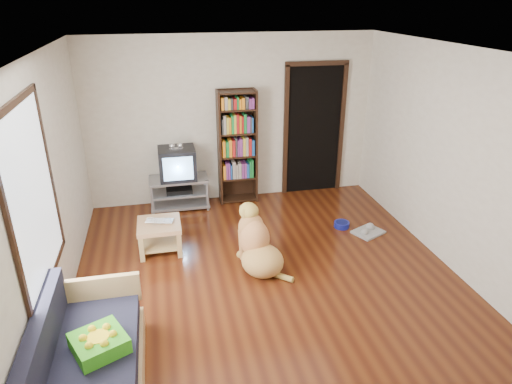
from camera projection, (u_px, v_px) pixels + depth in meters
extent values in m
plane|color=#50230D|center=(269.00, 280.00, 5.41)|extent=(5.00, 5.00, 0.00)
plane|color=white|center=(272.00, 52.00, 4.37)|extent=(5.00, 5.00, 0.00)
plane|color=beige|center=(232.00, 120.00, 7.13)|extent=(4.50, 0.00, 4.50)
plane|color=beige|center=(374.00, 334.00, 2.65)|extent=(4.50, 0.00, 4.50)
plane|color=beige|center=(47.00, 196.00, 4.45)|extent=(0.00, 5.00, 5.00)
plane|color=beige|center=(457.00, 163.00, 5.32)|extent=(0.00, 5.00, 5.00)
cube|color=green|center=(99.00, 343.00, 3.73)|extent=(0.53, 0.53, 0.13)
imported|color=silver|center=(159.00, 223.00, 5.85)|extent=(0.40, 0.31, 0.03)
cylinder|color=navy|center=(342.00, 225.00, 6.61)|extent=(0.22, 0.22, 0.08)
cube|color=#AAAAAA|center=(368.00, 232.00, 6.45)|extent=(0.50, 0.46, 0.03)
cube|color=white|center=(33.00, 198.00, 3.92)|extent=(0.02, 1.30, 1.60)
cube|color=black|center=(13.00, 103.00, 3.60)|extent=(0.03, 1.42, 0.06)
cube|color=black|center=(51.00, 278.00, 4.25)|extent=(0.03, 1.42, 0.06)
cube|color=black|center=(12.00, 236.00, 3.30)|extent=(0.03, 0.06, 1.70)
cube|color=black|center=(49.00, 170.00, 4.55)|extent=(0.03, 0.06, 1.70)
cube|color=black|center=(314.00, 131.00, 7.48)|extent=(0.90, 0.02, 2.10)
cube|color=black|center=(286.00, 133.00, 7.37)|extent=(0.07, 0.05, 2.14)
cube|color=black|center=(341.00, 129.00, 7.56)|extent=(0.07, 0.05, 2.14)
cube|color=black|center=(317.00, 63.00, 7.03)|extent=(1.03, 0.05, 0.07)
cube|color=#99999E|center=(178.00, 179.00, 7.06)|extent=(0.90, 0.45, 0.04)
cube|color=#99999E|center=(179.00, 193.00, 7.15)|extent=(0.86, 0.42, 0.03)
cube|color=#99999E|center=(180.00, 204.00, 7.22)|extent=(0.90, 0.45, 0.04)
cylinder|color=#99999E|center=(152.00, 200.00, 6.89)|extent=(0.04, 0.04, 0.50)
cylinder|color=#99999E|center=(208.00, 195.00, 7.05)|extent=(0.04, 0.04, 0.50)
cylinder|color=#99999E|center=(152.00, 190.00, 7.24)|extent=(0.04, 0.04, 0.50)
cylinder|color=#99999E|center=(205.00, 186.00, 7.41)|extent=(0.04, 0.04, 0.50)
cube|color=black|center=(179.00, 190.00, 7.13)|extent=(0.40, 0.30, 0.07)
cube|color=black|center=(177.00, 163.00, 6.95)|extent=(0.55, 0.48, 0.48)
cube|color=black|center=(177.00, 159.00, 7.13)|extent=(0.40, 0.14, 0.36)
cube|color=#8CBFF2|center=(178.00, 169.00, 6.73)|extent=(0.44, 0.02, 0.36)
cube|color=silver|center=(176.00, 149.00, 6.81)|extent=(0.20, 0.07, 0.02)
sphere|color=silver|center=(172.00, 146.00, 6.78)|extent=(0.09, 0.09, 0.09)
sphere|color=silver|center=(180.00, 146.00, 6.80)|extent=(0.09, 0.09, 0.09)
cube|color=black|center=(219.00, 149.00, 7.10)|extent=(0.03, 0.30, 1.80)
cube|color=black|center=(255.00, 146.00, 7.21)|extent=(0.03, 0.30, 1.80)
cube|color=black|center=(236.00, 145.00, 7.28)|extent=(0.60, 0.02, 1.80)
cube|color=black|center=(238.00, 198.00, 7.50)|extent=(0.56, 0.28, 0.02)
cube|color=black|center=(238.00, 177.00, 7.35)|extent=(0.56, 0.28, 0.03)
cube|color=black|center=(237.00, 155.00, 7.20)|extent=(0.56, 0.28, 0.02)
cube|color=black|center=(237.00, 133.00, 7.06)|extent=(0.56, 0.28, 0.02)
cube|color=black|center=(237.00, 109.00, 6.91)|extent=(0.56, 0.28, 0.02)
cube|color=black|center=(236.00, 92.00, 6.81)|extent=(0.56, 0.28, 0.02)
cube|color=#1E1E2D|center=(90.00, 371.00, 3.66)|extent=(0.74, 1.74, 0.18)
cube|color=#1E1E2D|center=(38.00, 351.00, 3.49)|extent=(0.12, 1.74, 0.40)
cube|color=tan|center=(98.00, 291.00, 4.37)|extent=(0.80, 0.06, 0.30)
cube|color=tan|center=(159.00, 225.00, 5.89)|extent=(0.55, 0.55, 0.06)
cube|color=#D4B76C|center=(161.00, 243.00, 6.00)|extent=(0.45, 0.45, 0.03)
cube|color=tan|center=(142.00, 249.00, 5.71)|extent=(0.06, 0.06, 0.34)
cube|color=tan|center=(179.00, 245.00, 5.81)|extent=(0.06, 0.06, 0.34)
cube|color=tan|center=(142.00, 232.00, 6.14)|extent=(0.06, 0.06, 0.34)
cube|color=tan|center=(177.00, 228.00, 6.23)|extent=(0.06, 0.06, 0.34)
ellipsoid|color=gold|center=(262.00, 261.00, 5.50)|extent=(0.63, 0.66, 0.37)
ellipsoid|color=tan|center=(255.00, 239.00, 5.58)|extent=(0.46, 0.48, 0.49)
ellipsoid|color=#D48A51|center=(251.00, 227.00, 5.61)|extent=(0.38, 0.36, 0.35)
ellipsoid|color=#D6B352|center=(249.00, 211.00, 5.59)|extent=(0.29, 0.31, 0.22)
ellipsoid|color=#C97F4D|center=(244.00, 209.00, 5.69)|extent=(0.14, 0.21, 0.09)
sphere|color=black|center=(241.00, 206.00, 5.77)|extent=(0.04, 0.04, 0.04)
ellipsoid|color=#B69546|center=(244.00, 214.00, 5.52)|extent=(0.07, 0.09, 0.15)
ellipsoid|color=tan|center=(256.00, 212.00, 5.60)|extent=(0.07, 0.09, 0.15)
cylinder|color=tan|center=(242.00, 244.00, 5.77)|extent=(0.11, 0.14, 0.41)
cylinder|color=#BD7A49|center=(253.00, 241.00, 5.84)|extent=(0.11, 0.14, 0.41)
sphere|color=tan|center=(240.00, 255.00, 5.88)|extent=(0.10, 0.10, 0.10)
sphere|color=#C7804C|center=(251.00, 252.00, 5.95)|extent=(0.10, 0.10, 0.10)
cylinder|color=#B59445|center=(280.00, 276.00, 5.42)|extent=(0.30, 0.30, 0.08)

